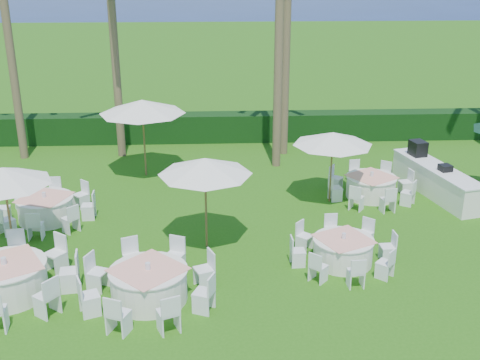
% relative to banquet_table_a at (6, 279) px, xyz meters
% --- Properties ---
extents(ground, '(120.00, 120.00, 0.00)m').
position_rel_banquet_table_a_xyz_m(ground, '(4.37, 0.55, -0.45)').
color(ground, '#246110').
rests_on(ground, ground).
extents(hedge, '(34.00, 1.00, 1.20)m').
position_rel_banquet_table_a_xyz_m(hedge, '(4.37, 12.55, 0.15)').
color(hedge, black).
rests_on(hedge, ground).
extents(banquet_table_a, '(3.42, 3.42, 1.02)m').
position_rel_banquet_table_a_xyz_m(banquet_table_a, '(0.00, 0.00, 0.00)').
color(banquet_table_a, white).
rests_on(banquet_table_a, ground).
extents(banquet_table_b, '(3.18, 3.18, 0.99)m').
position_rel_banquet_table_a_xyz_m(banquet_table_b, '(3.44, -0.36, -0.02)').
color(banquet_table_b, white).
rests_on(banquet_table_b, ground).
extents(banquet_table_c, '(2.83, 2.83, 0.87)m').
position_rel_banquet_table_a_xyz_m(banquet_table_c, '(8.42, 1.23, -0.07)').
color(banquet_table_c, white).
rests_on(banquet_table_c, ground).
extents(banquet_table_d, '(3.02, 3.02, 0.92)m').
position_rel_banquet_table_a_xyz_m(banquet_table_d, '(-0.18, 4.39, -0.05)').
color(banquet_table_d, white).
rests_on(banquet_table_d, ground).
extents(banquet_table_f, '(2.97, 2.97, 0.90)m').
position_rel_banquet_table_a_xyz_m(banquet_table_f, '(10.32, 5.76, -0.06)').
color(banquet_table_f, white).
rests_on(banquet_table_f, ground).
extents(umbrella_a, '(2.48, 2.48, 2.61)m').
position_rel_banquet_table_a_xyz_m(umbrella_a, '(-0.42, 1.92, 1.94)').
color(umbrella_a, brown).
rests_on(umbrella_a, ground).
extents(umbrella_b, '(2.57, 2.57, 2.63)m').
position_rel_banquet_table_a_xyz_m(umbrella_b, '(4.79, 2.36, 1.95)').
color(umbrella_b, brown).
rests_on(umbrella_b, ground).
extents(umbrella_c, '(3.11, 3.11, 2.86)m').
position_rel_banquet_table_a_xyz_m(umbrella_c, '(2.51, 8.27, 2.16)').
color(umbrella_c, brown).
rests_on(umbrella_c, ground).
extents(umbrella_d, '(2.59, 2.59, 2.39)m').
position_rel_banquet_table_a_xyz_m(umbrella_d, '(8.87, 5.45, 1.73)').
color(umbrella_d, brown).
rests_on(umbrella_d, ground).
extents(buffet_table, '(1.88, 4.39, 1.53)m').
position_rel_banquet_table_a_xyz_m(buffet_table, '(12.58, 5.94, 0.08)').
color(buffet_table, white).
rests_on(buffet_table, ground).
extents(palm_a, '(4.41, 4.04, 10.40)m').
position_rel_banquet_table_a_xyz_m(palm_a, '(-2.61, 10.55, 5.22)').
color(palm_a, brown).
rests_on(palm_a, ground).
extents(palm_b, '(4.13, 4.40, 7.91)m').
position_rel_banquet_table_a_xyz_m(palm_b, '(1.30, 10.66, 3.95)').
color(palm_b, brown).
rests_on(palm_b, ground).
extents(palm_d, '(4.40, 4.01, 9.00)m').
position_rel_banquet_table_a_xyz_m(palm_d, '(7.92, 10.62, 4.51)').
color(palm_d, brown).
rests_on(palm_d, ground).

